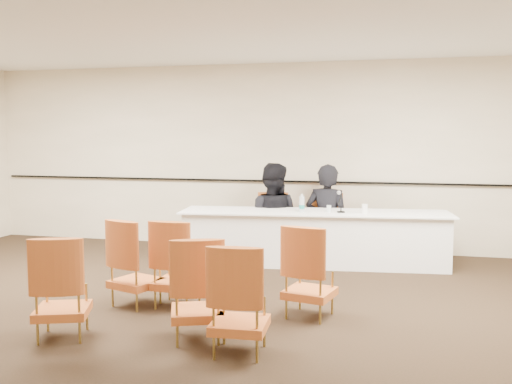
# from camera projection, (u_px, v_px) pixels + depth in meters

# --- Properties ---
(floor) EXTENTS (10.00, 10.00, 0.00)m
(floor) POSITION_uv_depth(u_px,v_px,m) (187.00, 324.00, 5.57)
(floor) COLOR black
(floor) RESTS_ON ground
(ceiling) EXTENTS (10.00, 10.00, 0.00)m
(ceiling) POSITION_uv_depth(u_px,v_px,m) (184.00, 10.00, 5.27)
(ceiling) COLOR white
(ceiling) RESTS_ON ground
(wall_back) EXTENTS (10.00, 0.04, 3.00)m
(wall_back) POSITION_uv_depth(u_px,v_px,m) (273.00, 156.00, 9.29)
(wall_back) COLOR beige
(wall_back) RESTS_ON ground
(wall_rail) EXTENTS (9.80, 0.04, 0.03)m
(wall_rail) POSITION_uv_depth(u_px,v_px,m) (273.00, 181.00, 9.29)
(wall_rail) COLOR black
(wall_rail) RESTS_ON wall_back
(panel_table) EXTENTS (3.88, 1.29, 0.76)m
(panel_table) POSITION_uv_depth(u_px,v_px,m) (314.00, 238.00, 8.15)
(panel_table) COLOR white
(panel_table) RESTS_ON ground
(panelist_main) EXTENTS (0.74, 0.54, 1.87)m
(panelist_main) POSITION_uv_depth(u_px,v_px,m) (327.00, 225.00, 8.67)
(panelist_main) COLOR black
(panelist_main) RESTS_ON ground
(panelist_main_chair) EXTENTS (0.55, 0.55, 0.95)m
(panelist_main_chair) POSITION_uv_depth(u_px,v_px,m) (327.00, 225.00, 8.67)
(panelist_main_chair) COLOR #B0631F
(panelist_main_chair) RESTS_ON ground
(panelist_second) EXTENTS (0.92, 0.73, 1.85)m
(panelist_second) POSITION_uv_depth(u_px,v_px,m) (272.00, 223.00, 8.78)
(panelist_second) COLOR black
(panelist_second) RESTS_ON ground
(panelist_second_chair) EXTENTS (0.55, 0.55, 0.95)m
(panelist_second_chair) POSITION_uv_depth(u_px,v_px,m) (272.00, 224.00, 8.78)
(panelist_second_chair) COLOR #B0631F
(panelist_second_chair) RESTS_ON ground
(papers) EXTENTS (0.37, 0.34, 0.00)m
(papers) POSITION_uv_depth(u_px,v_px,m) (347.00, 213.00, 7.96)
(papers) COLOR white
(papers) RESTS_ON panel_table
(microphone) EXTENTS (0.16, 0.24, 0.30)m
(microphone) POSITION_uv_depth(u_px,v_px,m) (341.00, 202.00, 7.95)
(microphone) COLOR black
(microphone) RESTS_ON panel_table
(water_bottle) EXTENTS (0.09, 0.09, 0.26)m
(water_bottle) POSITION_uv_depth(u_px,v_px,m) (302.00, 203.00, 8.05)
(water_bottle) COLOR teal
(water_bottle) RESTS_ON panel_table
(drinking_glass) EXTENTS (0.07, 0.07, 0.10)m
(drinking_glass) POSITION_uv_depth(u_px,v_px,m) (329.00, 209.00, 8.02)
(drinking_glass) COLOR silver
(drinking_glass) RESTS_ON panel_table
(coffee_cup) EXTENTS (0.09, 0.09, 0.13)m
(coffee_cup) POSITION_uv_depth(u_px,v_px,m) (365.00, 209.00, 7.90)
(coffee_cup) COLOR white
(coffee_cup) RESTS_ON panel_table
(aud_chair_front_left) EXTENTS (0.64, 0.64, 0.95)m
(aud_chair_front_left) POSITION_uv_depth(u_px,v_px,m) (136.00, 262.00, 6.16)
(aud_chair_front_left) COLOR #B0631F
(aud_chair_front_left) RESTS_ON ground
(aud_chair_front_mid) EXTENTS (0.52, 0.52, 0.95)m
(aud_chair_front_mid) POSITION_uv_depth(u_px,v_px,m) (177.00, 263.00, 6.13)
(aud_chair_front_mid) COLOR #B0631F
(aud_chair_front_mid) RESTS_ON ground
(aud_chair_front_right) EXTENTS (0.60, 0.60, 0.95)m
(aud_chair_front_right) POSITION_uv_depth(u_px,v_px,m) (310.00, 271.00, 5.76)
(aud_chair_front_right) COLOR #B0631F
(aud_chair_front_right) RESTS_ON ground
(aud_chair_back_left) EXTENTS (0.64, 0.64, 0.95)m
(aud_chair_back_left) POSITION_uv_depth(u_px,v_px,m) (62.00, 286.00, 5.17)
(aud_chair_back_left) COLOR #B0631F
(aud_chair_back_left) RESTS_ON ground
(aud_chair_back_mid) EXTENTS (0.65, 0.65, 0.95)m
(aud_chair_back_mid) POSITION_uv_depth(u_px,v_px,m) (197.00, 288.00, 5.12)
(aud_chair_back_mid) COLOR #B0631F
(aud_chair_back_mid) RESTS_ON ground
(aud_chair_back_right) EXTENTS (0.53, 0.53, 0.95)m
(aud_chair_back_right) POSITION_uv_depth(u_px,v_px,m) (240.00, 298.00, 4.79)
(aud_chair_back_right) COLOR #B0631F
(aud_chair_back_right) RESTS_ON ground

